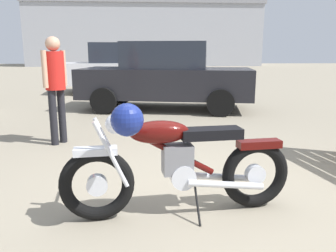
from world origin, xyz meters
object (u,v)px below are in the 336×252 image
Objects in this scene: white_estate_far at (135,66)px; silver_sedan_mid at (166,76)px; vintage_motorcycle at (174,162)px; bystander at (55,79)px.

silver_sedan_mid is (0.97, -3.81, -0.10)m from white_estate_far.
vintage_motorcycle is 1.25× the size of bystander.
white_estate_far is at bearing -65.91° from bystander.
white_estate_far reaches higher than vintage_motorcycle.
vintage_motorcycle is 0.47× the size of silver_sedan_mid.
silver_sedan_mid reaches higher than bystander.
white_estate_far is 3.93m from silver_sedan_mid.
silver_sedan_mid is (0.13, 5.74, 0.34)m from vintage_motorcycle.
white_estate_far reaches higher than silver_sedan_mid.
bystander is at bearing -63.90° from vintage_motorcycle.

